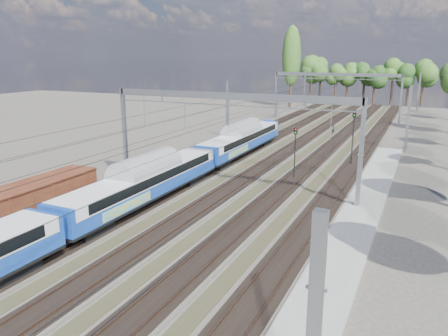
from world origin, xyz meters
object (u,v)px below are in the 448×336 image
at_px(worker, 333,129).
at_px(signal_near, 295,147).
at_px(freight_boxcar, 22,206).
at_px(signal_far, 353,131).
at_px(emu_train, 143,178).

height_order(worker, signal_near, signal_near).
distance_m(freight_boxcar, signal_far, 34.65).
relative_size(signal_near, signal_far, 0.84).
bearing_deg(signal_far, emu_train, -110.26).
relative_size(freight_boxcar, signal_far, 2.03).
height_order(signal_near, signal_far, signal_far).
xyz_separation_m(freight_boxcar, signal_near, (13.35, 21.49, 1.31)).
bearing_deg(freight_boxcar, signal_near, 58.16).
bearing_deg(emu_train, signal_far, 58.74).
distance_m(emu_train, freight_boxcar, 9.28).
distance_m(emu_train, signal_near, 16.07).
height_order(emu_train, signal_far, signal_far).
bearing_deg(freight_boxcar, signal_far, 59.33).
distance_m(signal_near, signal_far, 9.34).
distance_m(emu_train, worker, 42.31).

